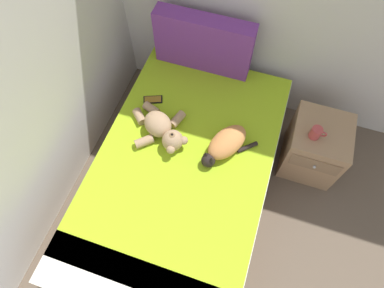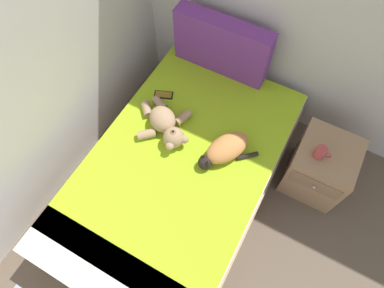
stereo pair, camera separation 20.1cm
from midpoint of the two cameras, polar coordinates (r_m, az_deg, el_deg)
bed at (r=2.55m, az=-3.79°, el=-5.91°), size 1.27×2.07×0.49m
patterned_cushion at (r=2.68m, az=-0.22°, el=17.03°), size 0.78×0.15×0.47m
cat at (r=2.31m, az=3.37°, el=-0.21°), size 0.38×0.41×0.15m
teddy_bear at (r=2.40m, az=-7.64°, el=2.43°), size 0.50×0.41×0.17m
cell_phone at (r=2.64m, az=-9.02°, el=7.49°), size 0.16×0.12×0.01m
nightstand at (r=2.79m, az=18.60°, el=-0.67°), size 0.43×0.48×0.51m
mug at (r=2.49m, az=18.68°, el=1.69°), size 0.12×0.08×0.09m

